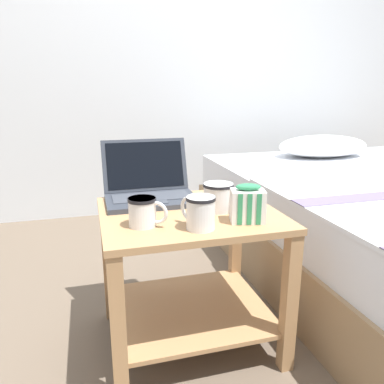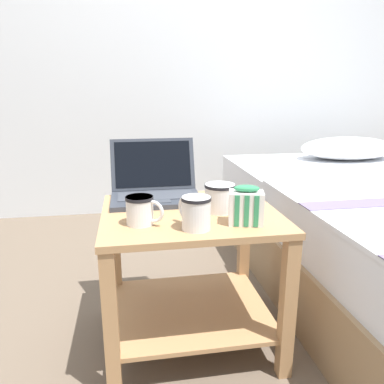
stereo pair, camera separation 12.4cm
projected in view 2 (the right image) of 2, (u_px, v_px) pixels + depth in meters
name	position (u px, v px, depth m)	size (l,w,h in m)	color
ground_plane	(190.00, 339.00, 1.43)	(8.00, 8.00, 0.00)	brown
back_wall	(153.00, 41.00, 2.65)	(8.00, 0.05, 2.50)	silver
bedside_table	(190.00, 260.00, 1.34)	(0.60, 0.52, 0.51)	tan
laptop	(155.00, 187.00, 1.44)	(0.34, 0.29, 0.22)	#333842
mug_front_left	(195.00, 211.00, 1.12)	(0.09, 0.13, 0.10)	white
mug_front_right	(141.00, 209.00, 1.16)	(0.12, 0.09, 0.09)	white
mug_mid_center	(220.00, 196.00, 1.28)	(0.11, 0.13, 0.10)	white
snack_bag	(246.00, 206.00, 1.16)	(0.12, 0.09, 0.12)	white
cell_phone	(230.00, 198.00, 1.44)	(0.12, 0.15, 0.01)	black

